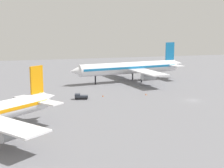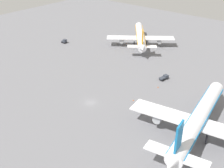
{
  "view_description": "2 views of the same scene",
  "coord_description": "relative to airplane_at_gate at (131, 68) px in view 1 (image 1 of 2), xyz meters",
  "views": [
    {
      "loc": [
        -94.36,
        54.48,
        24.68
      ],
      "look_at": [
        0.95,
        27.47,
        6.72
      ],
      "focal_mm": 52.51,
      "sensor_mm": 36.0,
      "label": 1
    },
    {
      "loc": [
        67.97,
        -68.46,
        59.43
      ],
      "look_at": [
        0.48,
        12.61,
        3.13
      ],
      "focal_mm": 46.67,
      "sensor_mm": 36.0,
      "label": 2
    }
  ],
  "objects": [
    {
      "name": "safety_cone_near_gate",
      "position": [
        -28.29,
        4.08,
        -5.8
      ],
      "size": [
        0.44,
        0.44,
        0.6
      ],
      "primitive_type": "cone",
      "color": "#EA590C",
      "rests_on": "ground"
    },
    {
      "name": "safety_cone_mid_apron",
      "position": [
        -26.52,
        19.42,
        -5.8
      ],
      "size": [
        0.44,
        0.44,
        0.6
      ],
      "primitive_type": "cone",
      "color": "#EA590C",
      "rests_on": "ground"
    },
    {
      "name": "ground",
      "position": [
        -40.3,
        -7.7,
        -6.1
      ],
      "size": [
        288.0,
        288.0,
        0.0
      ],
      "primitive_type": "plane",
      "color": "slate"
    },
    {
      "name": "airplane_at_gate",
      "position": [
        0.0,
        0.0,
        0.0
      ],
      "size": [
        44.51,
        55.01,
        16.77
      ],
      "rotation": [
        0.0,
        0.0,
        1.72
      ],
      "color": "white",
      "rests_on": "ground"
    },
    {
      "name": "pushback_tractor",
      "position": [
        -28.45,
        27.68,
        -5.13
      ],
      "size": [
        2.94,
        4.69,
        1.9
      ],
      "rotation": [
        0.0,
        0.0,
        1.37
      ],
      "color": "black",
      "rests_on": "ground"
    }
  ]
}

